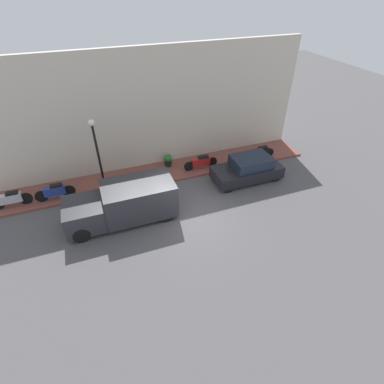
{
  "coord_description": "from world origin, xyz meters",
  "views": [
    {
      "loc": [
        -10.64,
        3.6,
        9.94
      ],
      "look_at": [
        1.1,
        -0.78,
        0.6
      ],
      "focal_mm": 28.0,
      "sensor_mm": 36.0,
      "label": 1
    }
  ],
  "objects_px": {
    "parked_car": "(248,169)",
    "potted_plant": "(168,160)",
    "motorcycle_red": "(201,162)",
    "delivery_van": "(123,203)",
    "scooter_silver": "(11,199)",
    "streetlamp": "(97,147)",
    "motorcycle_blue": "(55,191)",
    "motorcycle_black": "(261,152)"
  },
  "relations": [
    {
      "from": "streetlamp",
      "to": "motorcycle_black",
      "type": "bearing_deg",
      "value": -89.58
    },
    {
      "from": "delivery_van",
      "to": "streetlamp",
      "type": "height_order",
      "value": "streetlamp"
    },
    {
      "from": "motorcycle_red",
      "to": "potted_plant",
      "type": "distance_m",
      "value": 2.06
    },
    {
      "from": "delivery_van",
      "to": "potted_plant",
      "type": "bearing_deg",
      "value": -41.44
    },
    {
      "from": "streetlamp",
      "to": "potted_plant",
      "type": "relative_size",
      "value": 5.36
    },
    {
      "from": "scooter_silver",
      "to": "streetlamp",
      "type": "relative_size",
      "value": 0.47
    },
    {
      "from": "potted_plant",
      "to": "parked_car",
      "type": "bearing_deg",
      "value": -126.01
    },
    {
      "from": "potted_plant",
      "to": "motorcycle_black",
      "type": "bearing_deg",
      "value": -102.05
    },
    {
      "from": "parked_car",
      "to": "motorcycle_blue",
      "type": "relative_size",
      "value": 1.98
    },
    {
      "from": "motorcycle_black",
      "to": "scooter_silver",
      "type": "bearing_deg",
      "value": 89.18
    },
    {
      "from": "parked_car",
      "to": "motorcycle_red",
      "type": "xyz_separation_m",
      "value": [
        1.9,
        2.16,
        -0.12
      ]
    },
    {
      "from": "parked_car",
      "to": "scooter_silver",
      "type": "xyz_separation_m",
      "value": [
        1.85,
        12.57,
        -0.11
      ]
    },
    {
      "from": "parked_car",
      "to": "motorcycle_blue",
      "type": "xyz_separation_m",
      "value": [
        1.75,
        10.48,
        -0.1
      ]
    },
    {
      "from": "delivery_van",
      "to": "parked_car",
      "type": "bearing_deg",
      "value": -82.67
    },
    {
      "from": "streetlamp",
      "to": "motorcycle_blue",
      "type": "bearing_deg",
      "value": 85.88
    },
    {
      "from": "motorcycle_red",
      "to": "scooter_silver",
      "type": "distance_m",
      "value": 10.42
    },
    {
      "from": "motorcycle_blue",
      "to": "potted_plant",
      "type": "distance_m",
      "value": 6.62
    },
    {
      "from": "scooter_silver",
      "to": "parked_car",
      "type": "bearing_deg",
      "value": -98.36
    },
    {
      "from": "parked_car",
      "to": "scooter_silver",
      "type": "relative_size",
      "value": 2.04
    },
    {
      "from": "motorcycle_black",
      "to": "motorcycle_red",
      "type": "bearing_deg",
      "value": 86.31
    },
    {
      "from": "motorcycle_blue",
      "to": "streetlamp",
      "type": "xyz_separation_m",
      "value": [
        -0.18,
        -2.53,
        2.23
      ]
    },
    {
      "from": "delivery_van",
      "to": "motorcycle_black",
      "type": "relative_size",
      "value": 2.71
    },
    {
      "from": "motorcycle_red",
      "to": "delivery_van",
      "type": "bearing_deg",
      "value": 118.75
    },
    {
      "from": "parked_car",
      "to": "streetlamp",
      "type": "distance_m",
      "value": 8.38
    },
    {
      "from": "parked_car",
      "to": "scooter_silver",
      "type": "height_order",
      "value": "parked_car"
    },
    {
      "from": "delivery_van",
      "to": "motorcycle_blue",
      "type": "distance_m",
      "value": 4.16
    },
    {
      "from": "motorcycle_black",
      "to": "potted_plant",
      "type": "bearing_deg",
      "value": 77.95
    },
    {
      "from": "parked_car",
      "to": "potted_plant",
      "type": "distance_m",
      "value": 4.9
    },
    {
      "from": "streetlamp",
      "to": "potted_plant",
      "type": "xyz_separation_m",
      "value": [
        1.31,
        -3.99,
        -2.3
      ]
    },
    {
      "from": "motorcycle_black",
      "to": "motorcycle_red",
      "type": "relative_size",
      "value": 0.9
    },
    {
      "from": "parked_car",
      "to": "streetlamp",
      "type": "bearing_deg",
      "value": 78.85
    },
    {
      "from": "parked_car",
      "to": "potted_plant",
      "type": "relative_size",
      "value": 5.15
    },
    {
      "from": "scooter_silver",
      "to": "potted_plant",
      "type": "height_order",
      "value": "scooter_silver"
    },
    {
      "from": "motorcycle_red",
      "to": "streetlamp",
      "type": "height_order",
      "value": "streetlamp"
    },
    {
      "from": "delivery_van",
      "to": "potted_plant",
      "type": "xyz_separation_m",
      "value": [
        3.82,
        -3.38,
        -0.45
      ]
    },
    {
      "from": "motorcycle_black",
      "to": "motorcycle_red",
      "type": "xyz_separation_m",
      "value": [
        0.26,
        4.0,
        -0.01
      ]
    },
    {
      "from": "streetlamp",
      "to": "potted_plant",
      "type": "distance_m",
      "value": 4.79
    },
    {
      "from": "parked_car",
      "to": "potted_plant",
      "type": "height_order",
      "value": "parked_car"
    },
    {
      "from": "scooter_silver",
      "to": "potted_plant",
      "type": "relative_size",
      "value": 2.53
    },
    {
      "from": "parked_car",
      "to": "motorcycle_black",
      "type": "distance_m",
      "value": 2.47
    },
    {
      "from": "motorcycle_red",
      "to": "streetlamp",
      "type": "relative_size",
      "value": 0.51
    },
    {
      "from": "parked_car",
      "to": "potted_plant",
      "type": "xyz_separation_m",
      "value": [
        2.88,
        3.96,
        -0.17
      ]
    }
  ]
}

